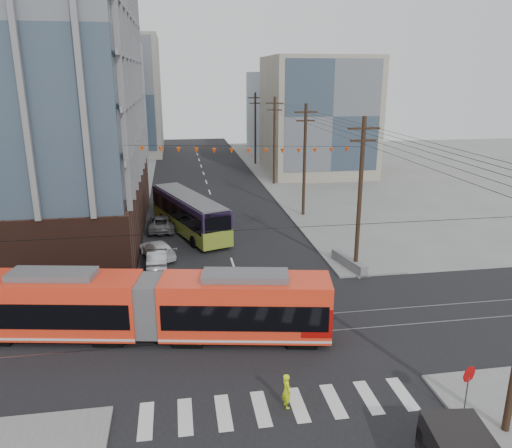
{
  "coord_description": "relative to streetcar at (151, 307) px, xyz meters",
  "views": [
    {
      "loc": [
        -3.91,
        -20.75,
        13.64
      ],
      "look_at": [
        0.92,
        8.85,
        4.61
      ],
      "focal_mm": 35.0,
      "sensor_mm": 36.0,
      "label": 1
    }
  ],
  "objects": [
    {
      "name": "ground",
      "position": [
        5.57,
        -3.86,
        -1.83
      ],
      "size": [
        160.0,
        160.0,
        0.0
      ],
      "primitive_type": "plane",
      "color": "slate"
    },
    {
      "name": "bg_bldg_nw_near",
      "position": [
        -11.43,
        48.14,
        7.17
      ],
      "size": [
        18.0,
        16.0,
        18.0
      ],
      "primitive_type": "cube",
      "color": "#8C99A5",
      "rests_on": "ground"
    },
    {
      "name": "bg_bldg_ne_near",
      "position": [
        21.57,
        44.14,
        6.17
      ],
      "size": [
        14.0,
        14.0,
        16.0
      ],
      "primitive_type": "cube",
      "color": "gray",
      "rests_on": "ground"
    },
    {
      "name": "bg_bldg_nw_far",
      "position": [
        -8.43,
        68.14,
        8.17
      ],
      "size": [
        16.0,
        18.0,
        20.0
      ],
      "primitive_type": "cube",
      "color": "gray",
      "rests_on": "ground"
    },
    {
      "name": "bg_bldg_ne_far",
      "position": [
        23.57,
        64.14,
        5.17
      ],
      "size": [
        16.0,
        16.0,
        14.0
      ],
      "primitive_type": "cube",
      "color": "#8C99A5",
      "rests_on": "ground"
    },
    {
      "name": "utility_pole_far",
      "position": [
        14.07,
        52.14,
        3.67
      ],
      "size": [
        0.3,
        0.3,
        11.0
      ],
      "primitive_type": "cylinder",
      "color": "black",
      "rests_on": "ground"
    },
    {
      "name": "streetcar",
      "position": [
        0.0,
        0.0,
        0.0
      ],
      "size": [
        19.14,
        6.05,
        3.66
      ],
      "primitive_type": null,
      "rotation": [
        0.0,
        0.0,
        -0.18
      ],
      "color": "#FB371B",
      "rests_on": "ground"
    },
    {
      "name": "city_bus",
      "position": [
        2.65,
        18.54,
        -0.09
      ],
      "size": [
        6.68,
        12.41,
        3.47
      ],
      "primitive_type": null,
      "rotation": [
        0.0,
        0.0,
        0.35
      ],
      "color": "#251836",
      "rests_on": "ground"
    },
    {
      "name": "parked_car_silver",
      "position": [
        0.02,
        10.57,
        -1.16
      ],
      "size": [
        1.43,
        4.09,
        1.35
      ],
      "primitive_type": "imported",
      "rotation": [
        0.0,
        0.0,
        3.14
      ],
      "color": "#AAB1B9",
      "rests_on": "ground"
    },
    {
      "name": "parked_car_white",
      "position": [
        -0.07,
        12.52,
        -1.18
      ],
      "size": [
        3.41,
        4.8,
        1.29
      ],
      "primitive_type": "imported",
      "rotation": [
        0.0,
        0.0,
        3.55
      ],
      "color": "silver",
      "rests_on": "ground"
    },
    {
      "name": "parked_car_grey",
      "position": [
        0.22,
        19.58,
        -1.13
      ],
      "size": [
        2.48,
        5.09,
        1.39
      ],
      "primitive_type": "imported",
      "rotation": [
        0.0,
        0.0,
        3.11
      ],
      "color": "#5C5C5E",
      "rests_on": "ground"
    },
    {
      "name": "pedestrian",
      "position": [
        5.86,
        -6.89,
        -1.04
      ],
      "size": [
        0.47,
        0.63,
        1.58
      ],
      "primitive_type": "imported",
      "rotation": [
        0.0,
        0.0,
        1.74
      ],
      "color": "#DBFA14",
      "rests_on": "ground"
    },
    {
      "name": "stop_sign",
      "position": [
        12.83,
        -8.92,
        -0.65
      ],
      "size": [
        0.93,
        0.93,
        2.36
      ],
      "primitive_type": null,
      "rotation": [
        0.0,
        0.0,
        0.38
      ],
      "color": "#A60303",
      "rests_on": "ground"
    },
    {
      "name": "jersey_barrier",
      "position": [
        13.87,
        7.95,
        -1.42
      ],
      "size": [
        1.75,
        4.19,
        0.82
      ],
      "primitive_type": "cube",
      "rotation": [
        0.0,
        0.0,
        0.21
      ],
      "color": "#5D5C60",
      "rests_on": "ground"
    }
  ]
}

